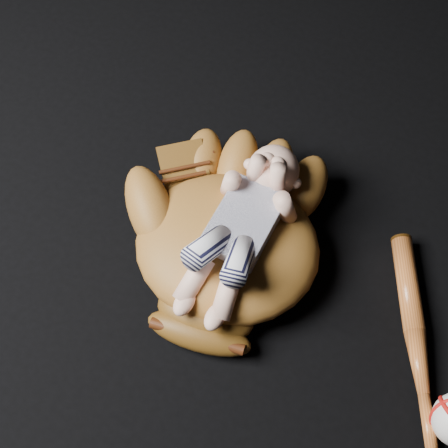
# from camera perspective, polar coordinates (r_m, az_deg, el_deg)

# --- Properties ---
(baseball_glove) EXTENTS (0.48, 0.52, 0.14)m
(baseball_glove) POSITION_cam_1_polar(r_m,az_deg,el_deg) (1.17, 0.28, -1.47)
(baseball_glove) COLOR brown
(baseball_glove) RESTS_ON ground
(newborn_baby) EXTENTS (0.17, 0.35, 0.14)m
(newborn_baby) POSITION_cam_1_polar(r_m,az_deg,el_deg) (1.12, 1.09, -0.72)
(newborn_baby) COLOR beige
(newborn_baby) RESTS_ON baseball_glove
(baseball_bat) EXTENTS (0.22, 0.37, 0.04)m
(baseball_bat) POSITION_cam_1_polar(r_m,az_deg,el_deg) (1.20, 15.71, -9.62)
(baseball_bat) COLOR #B45923
(baseball_bat) RESTS_ON ground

